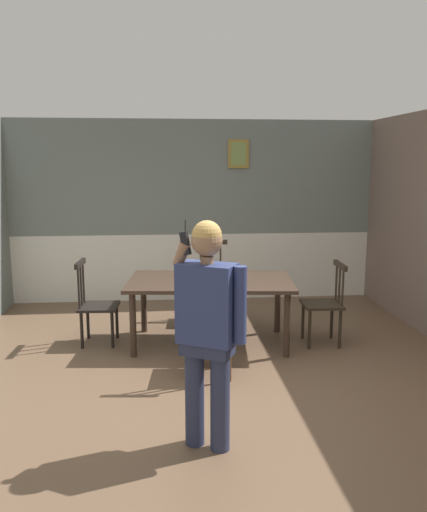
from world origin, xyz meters
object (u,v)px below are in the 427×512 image
object	(u,v)px
dining_table	(210,287)
person_figure	(208,321)
chair_near_window	(325,303)
chair_by_doorway	(211,283)
chair_opposite_corner	(96,304)
chair_at_table_head	(209,329)

from	to	relation	value
dining_table	person_figure	world-z (taller)	person_figure
dining_table	person_figure	bearing A→B (deg)	-95.42
person_figure	dining_table	bearing A→B (deg)	-67.74
dining_table	chair_near_window	size ratio (longest dim) A/B	2.05
dining_table	chair_by_doorway	distance (m)	0.93
chair_opposite_corner	dining_table	bearing A→B (deg)	87.82
chair_by_doorway	person_figure	distance (m)	3.15
chair_at_table_head	person_figure	size ratio (longest dim) A/B	0.60
dining_table	chair_by_doorway	size ratio (longest dim) A/B	1.84
person_figure	chair_at_table_head	bearing A→B (deg)	-67.66
dining_table	chair_near_window	xyz separation A→B (m)	(1.30, -0.12, -0.20)
chair_by_doorway	chair_at_table_head	world-z (taller)	chair_by_doorway
dining_table	chair_at_table_head	size ratio (longest dim) A/B	1.92
chair_by_doorway	chair_at_table_head	bearing A→B (deg)	88.76
chair_near_window	person_figure	xyz separation A→B (m)	(-1.51, -2.08, 0.48)
chair_near_window	chair_at_table_head	world-z (taller)	chair_at_table_head
chair_at_table_head	chair_opposite_corner	bearing A→B (deg)	144.90
dining_table	chair_near_window	distance (m)	1.32
chair_near_window	chair_opposite_corner	world-z (taller)	chair_opposite_corner
chair_near_window	chair_at_table_head	bearing A→B (deg)	122.19
dining_table	person_figure	size ratio (longest dim) A/B	1.16
chair_by_doorway	chair_opposite_corner	xyz separation A→B (m)	(-1.39, -0.78, -0.03)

